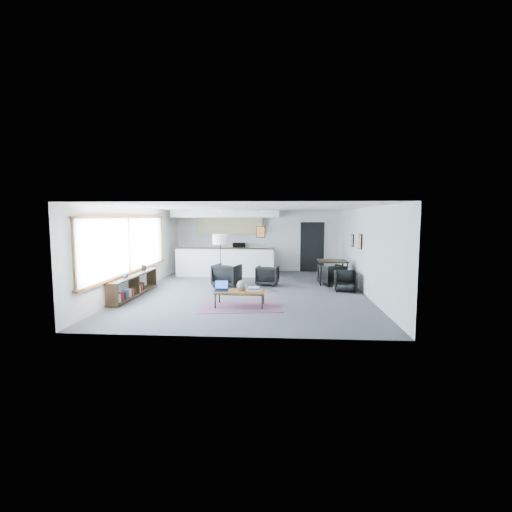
# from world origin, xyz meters

# --- Properties ---
(room) EXTENTS (7.02, 9.02, 2.62)m
(room) POSITION_xyz_m (0.00, 0.00, 1.30)
(room) COLOR #4B4B4E
(room) RESTS_ON ground
(window) EXTENTS (0.10, 5.95, 1.66)m
(window) POSITION_xyz_m (-3.46, -0.90, 1.46)
(window) COLOR #8CBFFF
(window) RESTS_ON room
(console) EXTENTS (0.35, 3.00, 0.80)m
(console) POSITION_xyz_m (-3.30, -1.05, 0.33)
(console) COLOR black
(console) RESTS_ON floor
(kitchenette) EXTENTS (4.20, 1.96, 2.60)m
(kitchenette) POSITION_xyz_m (-1.20, 3.71, 1.38)
(kitchenette) COLOR white
(kitchenette) RESTS_ON floor
(doorway) EXTENTS (1.10, 0.12, 2.15)m
(doorway) POSITION_xyz_m (2.30, 4.42, 1.07)
(doorway) COLOR black
(doorway) RESTS_ON room
(track_light) EXTENTS (1.60, 0.07, 0.15)m
(track_light) POSITION_xyz_m (-0.59, 2.20, 2.53)
(track_light) COLOR silver
(track_light) RESTS_ON room
(wall_art_lower) EXTENTS (0.03, 0.38, 0.48)m
(wall_art_lower) POSITION_xyz_m (3.47, 0.40, 1.55)
(wall_art_lower) COLOR black
(wall_art_lower) RESTS_ON room
(wall_art_upper) EXTENTS (0.03, 0.34, 0.44)m
(wall_art_upper) POSITION_xyz_m (3.47, 1.70, 1.50)
(wall_art_upper) COLOR black
(wall_art_upper) RESTS_ON room
(kilim_rug) EXTENTS (2.27, 1.70, 0.01)m
(kilim_rug) POSITION_xyz_m (-0.07, -2.03, 0.01)
(kilim_rug) COLOR #62384C
(kilim_rug) RESTS_ON floor
(coffee_table) EXTENTS (1.30, 0.71, 0.42)m
(coffee_table) POSITION_xyz_m (-0.07, -2.03, 0.39)
(coffee_table) COLOR brown
(coffee_table) RESTS_ON floor
(laptop) EXTENTS (0.38, 0.33, 0.25)m
(laptop) POSITION_xyz_m (-0.55, -2.02, 0.49)
(laptop) COLOR black
(laptop) RESTS_ON coffee_table
(ceramic_pot) EXTENTS (0.26, 0.26, 0.26)m
(ceramic_pot) POSITION_xyz_m (-0.02, -2.00, 0.55)
(ceramic_pot) COLOR gray
(ceramic_pot) RESTS_ON coffee_table
(book_stack) EXTENTS (0.35, 0.29, 0.10)m
(book_stack) POSITION_xyz_m (0.30, -2.02, 0.47)
(book_stack) COLOR silver
(book_stack) RESTS_ON coffee_table
(coaster) EXTENTS (0.12, 0.12, 0.01)m
(coaster) POSITION_xyz_m (0.01, -2.29, 0.42)
(coaster) COLOR #E5590C
(coaster) RESTS_ON coffee_table
(armchair_left) EXTENTS (0.97, 0.93, 0.83)m
(armchair_left) POSITION_xyz_m (-0.82, 0.73, 0.42)
(armchair_left) COLOR black
(armchair_left) RESTS_ON floor
(armchair_right) EXTENTS (0.80, 0.77, 0.73)m
(armchair_right) POSITION_xyz_m (0.53, 1.04, 0.37)
(armchair_right) COLOR black
(armchair_right) RESTS_ON floor
(floor_lamp) EXTENTS (0.53, 0.53, 1.75)m
(floor_lamp) POSITION_xyz_m (-1.02, 0.68, 1.52)
(floor_lamp) COLOR black
(floor_lamp) RESTS_ON floor
(dining_table) EXTENTS (0.98, 0.98, 0.82)m
(dining_table) POSITION_xyz_m (2.76, 1.43, 0.75)
(dining_table) COLOR black
(dining_table) RESTS_ON floor
(dining_chair_near) EXTENTS (0.64, 0.60, 0.60)m
(dining_chair_near) POSITION_xyz_m (3.00, 0.18, 0.30)
(dining_chair_near) COLOR black
(dining_chair_near) RESTS_ON floor
(dining_chair_far) EXTENTS (0.81, 0.79, 0.65)m
(dining_chair_far) POSITION_xyz_m (2.72, 1.24, 0.32)
(dining_chair_far) COLOR black
(dining_chair_far) RESTS_ON floor
(microwave) EXTENTS (0.56, 0.35, 0.36)m
(microwave) POSITION_xyz_m (-0.80, 4.15, 1.11)
(microwave) COLOR black
(microwave) RESTS_ON kitchenette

